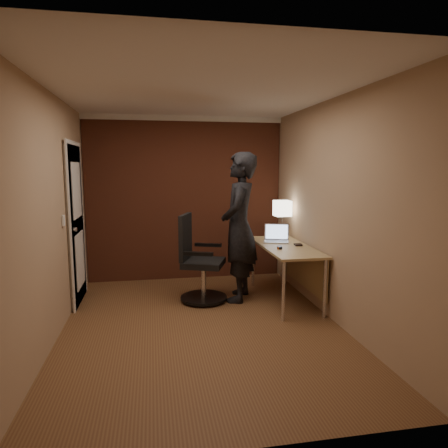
{
  "coord_description": "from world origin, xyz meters",
  "views": [
    {
      "loc": [
        -0.51,
        -4.19,
        1.74
      ],
      "look_at": [
        0.35,
        0.55,
        1.05
      ],
      "focal_mm": 32.0,
      "sensor_mm": 36.0,
      "label": 1
    }
  ],
  "objects": [
    {
      "name": "wallet",
      "position": [
        1.34,
        0.63,
        0.74
      ],
      "size": [
        0.1,
        0.12,
        0.02
      ],
      "primitive_type": "cube",
      "rotation": [
        0.0,
        0.0,
        -0.09
      ],
      "color": "black",
      "rests_on": "desk"
    },
    {
      "name": "room",
      "position": [
        -0.27,
        1.54,
        1.37
      ],
      "size": [
        4.0,
        4.0,
        4.0
      ],
      "color": "brown",
      "rests_on": "ground"
    },
    {
      "name": "person",
      "position": [
        0.6,
        0.81,
        0.97
      ],
      "size": [
        0.68,
        0.82,
        1.93
      ],
      "primitive_type": "imported",
      "rotation": [
        0.0,
        0.0,
        -1.93
      ],
      "color": "black",
      "rests_on": "ground"
    },
    {
      "name": "mouse",
      "position": [
        1.04,
        0.48,
        0.75
      ],
      "size": [
        0.08,
        0.11,
        0.03
      ],
      "primitive_type": "cube",
      "rotation": [
        0.0,
        0.0,
        -0.25
      ],
      "color": "black",
      "rests_on": "desk"
    },
    {
      "name": "desk",
      "position": [
        1.25,
        0.66,
        0.6
      ],
      "size": [
        0.6,
        1.5,
        0.73
      ],
      "color": "tan",
      "rests_on": "ground"
    },
    {
      "name": "desk_lamp",
      "position": [
        1.32,
        1.23,
        1.15
      ],
      "size": [
        0.22,
        0.22,
        0.54
      ],
      "color": "silver",
      "rests_on": "desk"
    },
    {
      "name": "laptop",
      "position": [
        1.16,
        0.97,
        0.79
      ],
      "size": [
        0.39,
        0.35,
        0.23
      ],
      "color": "silver",
      "rests_on": "desk"
    },
    {
      "name": "office_chair",
      "position": [
        0.06,
        0.83,
        0.49
      ],
      "size": [
        0.65,
        0.71,
        1.11
      ],
      "color": "black",
      "rests_on": "ground"
    }
  ]
}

